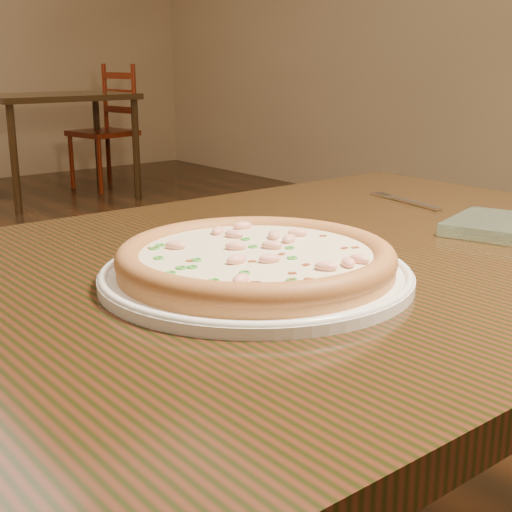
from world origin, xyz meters
TOP-DOWN VIEW (x-y plane):
  - hero_table at (0.20, -0.95)m, footprint 1.20×0.80m
  - plate at (0.08, -1.00)m, footprint 0.35×0.35m
  - pizza at (0.08, -1.00)m, footprint 0.31×0.31m
  - side_dish at (0.50, -1.05)m, footprint 0.18×0.18m
  - fork at (0.57, -0.81)m, footprint 0.05×0.18m
  - bg_table_right at (1.73, 3.27)m, footprint 1.00×0.70m
  - chair_d at (2.25, 3.51)m, footprint 0.49×0.49m

SIDE VIEW (x-z plane):
  - chair_d at x=2.25m, z-range -0.04..0.91m
  - hero_table at x=0.20m, z-range 0.28..1.03m
  - bg_table_right at x=1.73m, z-range 0.28..1.03m
  - fork at x=0.57m, z-range 0.75..0.75m
  - plate at x=0.08m, z-range 0.75..0.77m
  - side_dish at x=0.50m, z-range 0.75..0.77m
  - pizza at x=0.08m, z-range 0.76..0.79m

